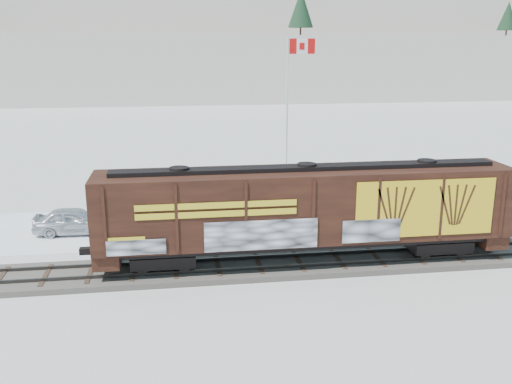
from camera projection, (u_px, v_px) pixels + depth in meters
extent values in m
plane|color=white|center=(259.00, 269.00, 27.89)|extent=(500.00, 500.00, 0.00)
cube|color=#59544C|center=(259.00, 266.00, 27.86)|extent=(50.00, 3.40, 0.28)
cube|color=#33302D|center=(261.00, 268.00, 27.11)|extent=(50.00, 0.10, 0.15)
cube|color=#33302D|center=(257.00, 257.00, 28.49)|extent=(50.00, 0.10, 0.15)
cube|color=white|center=(241.00, 222.00, 35.07)|extent=(40.00, 8.00, 0.03)
cube|color=white|center=(190.00, 66.00, 117.29)|extent=(360.00, 40.00, 12.00)
cube|color=white|center=(185.00, 37.00, 144.47)|extent=(360.00, 40.00, 24.00)
cube|color=white|center=(182.00, 20.00, 176.57)|extent=(360.00, 50.00, 35.00)
cone|color=black|center=(301.00, 8.00, 112.70)|extent=(5.04, 5.04, 7.38)
cone|color=black|center=(508.00, 16.00, 125.38)|extent=(4.20, 4.20, 6.15)
cube|color=black|center=(163.00, 257.00, 27.03)|extent=(3.00, 2.00, 0.90)
cube|color=black|center=(437.00, 243.00, 28.95)|extent=(3.00, 2.00, 0.90)
cylinder|color=black|center=(142.00, 264.00, 26.15)|extent=(0.90, 0.12, 0.90)
cube|color=black|center=(305.00, 239.00, 27.86)|extent=(19.98, 2.40, 0.25)
cube|color=#36190E|center=(306.00, 204.00, 27.40)|extent=(19.98, 3.00, 3.37)
cube|color=black|center=(307.00, 168.00, 26.94)|extent=(18.38, 0.90, 0.20)
cube|color=gold|center=(426.00, 208.00, 26.68)|extent=(6.79, 0.03, 2.73)
cube|color=gold|center=(217.00, 210.00, 25.22)|extent=(7.19, 0.02, 0.70)
cube|color=white|center=(262.00, 235.00, 25.82)|extent=(5.19, 0.03, 1.40)
cylinder|color=silver|center=(286.00, 198.00, 40.33)|extent=(0.90, 0.90, 0.20)
cylinder|color=silver|center=(287.00, 120.00, 38.93)|extent=(0.14, 0.14, 11.20)
cube|color=#BC0C0B|center=(293.00, 46.00, 37.73)|extent=(0.50, 0.07, 1.00)
cube|color=white|center=(302.00, 46.00, 37.82)|extent=(0.70, 0.09, 1.00)
cube|color=#BC0C0B|center=(311.00, 46.00, 37.91)|extent=(0.50, 0.07, 1.00)
imported|color=silver|center=(74.00, 221.00, 32.79)|extent=(4.63, 2.03, 1.55)
imported|color=silver|center=(167.00, 212.00, 34.76)|extent=(4.57, 2.52, 1.43)
imported|color=black|center=(399.00, 210.00, 35.02)|extent=(5.33, 2.66, 1.49)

